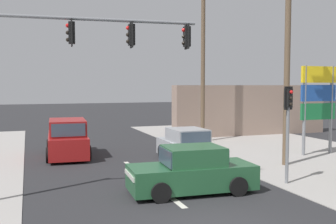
% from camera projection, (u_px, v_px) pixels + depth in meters
% --- Properties ---
extents(lane_dash_mid, '(0.20, 2.40, 0.01)m').
position_uv_depth(lane_dash_mid, '(171.00, 197.00, 12.63)').
color(lane_dash_mid, silver).
rests_on(lane_dash_mid, ground).
extents(lane_dash_far, '(0.20, 2.40, 0.01)m').
position_uv_depth(lane_dash_far, '(132.00, 167.00, 17.32)').
color(lane_dash_far, silver).
rests_on(lane_dash_far, ground).
extents(utility_pole_midground_right, '(1.80, 0.26, 9.61)m').
position_uv_depth(utility_pole_midground_right, '(287.00, 53.00, 17.35)').
color(utility_pole_midground_right, brown).
rests_on(utility_pole_midground_right, ground).
extents(utility_pole_background_right, '(1.80, 0.26, 10.76)m').
position_uv_depth(utility_pole_background_right, '(203.00, 53.00, 24.60)').
color(utility_pole_background_right, brown).
rests_on(utility_pole_background_right, ground).
extents(traffic_signal_mast, '(6.87, 0.83, 6.00)m').
position_uv_depth(traffic_signal_mast, '(61.00, 61.00, 12.32)').
color(traffic_signal_mast, slate).
rests_on(traffic_signal_mast, ground).
extents(pedestal_signal_right_kerb, '(0.43, 0.31, 3.56)m').
position_uv_depth(pedestal_signal_right_kerb, '(288.00, 118.00, 14.19)').
color(pedestal_signal_right_kerb, slate).
rests_on(pedestal_signal_right_kerb, ground).
extents(shopping_plaza_sign, '(2.10, 0.16, 4.60)m').
position_uv_depth(shopping_plaza_sign, '(318.00, 97.00, 20.22)').
color(shopping_plaza_sign, slate).
rests_on(shopping_plaza_sign, ground).
extents(shopfront_wall_far, '(12.00, 1.00, 3.60)m').
position_uv_depth(shopfront_wall_far, '(252.00, 110.00, 28.41)').
color(shopfront_wall_far, gray).
rests_on(shopfront_wall_far, ground).
extents(sedan_oncoming_near, '(4.32, 2.07, 1.56)m').
position_uv_depth(sedan_oncoming_near, '(192.00, 172.00, 13.17)').
color(sedan_oncoming_near, '#235633').
rests_on(sedan_oncoming_near, ground).
extents(suv_crossing_left, '(2.26, 4.63, 1.90)m').
position_uv_depth(suv_crossing_left, '(68.00, 139.00, 19.76)').
color(suv_crossing_left, maroon).
rests_on(suv_crossing_left, ground).
extents(sedan_receding_far, '(1.95, 4.27, 1.56)m').
position_uv_depth(sedan_receding_far, '(188.00, 147.00, 18.49)').
color(sedan_receding_far, '#A3A8AD').
rests_on(sedan_receding_far, ground).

